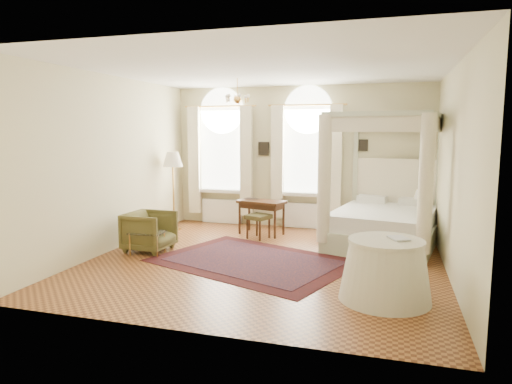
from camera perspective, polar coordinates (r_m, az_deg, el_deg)
ground at (r=8.11m, az=1.08°, el=-8.60°), size 6.00×6.00×0.00m
room_walls at (r=7.79m, az=1.12°, el=5.51°), size 6.00×6.00×6.00m
window_left at (r=11.14m, az=-4.38°, el=3.61°), size 1.62×0.27×3.29m
window_right at (r=10.58m, az=6.32°, el=3.37°), size 1.62×0.27×3.29m
chandelier at (r=9.22m, az=-2.34°, el=11.61°), size 0.51×0.45×0.50m
wall_pictures at (r=10.67m, az=5.85°, el=5.58°), size 2.54×0.03×0.39m
canopy_bed at (r=9.37m, az=15.67°, el=-2.94°), size 2.36×2.71×2.61m
nightstand at (r=10.41m, az=19.74°, el=-3.63°), size 0.44×0.40×0.63m
nightstand_lamp at (r=10.24m, az=19.83°, el=-0.51°), size 0.28×0.28×0.41m
writing_desk at (r=10.00m, az=0.69°, el=-1.69°), size 1.10×0.75×0.76m
laptop at (r=10.18m, az=-0.42°, el=-0.83°), size 0.31×0.20×0.02m
stool at (r=9.66m, az=0.29°, el=-3.35°), size 0.57×0.57×0.51m
armchair at (r=8.93m, az=-13.17°, el=-4.79°), size 0.86×0.84×0.75m
coffee_table at (r=8.68m, az=-13.45°, el=-5.15°), size 0.65×0.49×0.42m
floor_lamp at (r=10.57m, az=-10.36°, el=3.54°), size 0.46×0.46×1.80m
oriental_rug at (r=8.08m, az=-0.34°, el=-8.61°), size 3.86×3.32×0.01m
side_table at (r=6.45m, az=15.85°, el=-9.41°), size 1.23×1.23×0.84m
book at (r=6.35m, az=16.56°, el=-5.62°), size 0.32×0.35×0.03m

